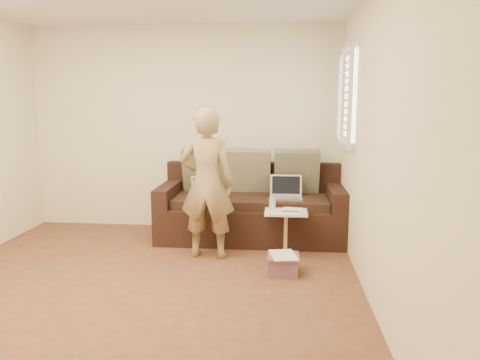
# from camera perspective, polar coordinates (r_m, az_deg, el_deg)

# --- Properties ---
(floor) EXTENTS (4.50, 4.50, 0.00)m
(floor) POSITION_cam_1_polar(r_m,az_deg,el_deg) (4.15, -13.25, -13.80)
(floor) COLOR #573020
(floor) RESTS_ON ground
(wall_back) EXTENTS (4.00, 0.00, 4.00)m
(wall_back) POSITION_cam_1_polar(r_m,az_deg,el_deg) (6.00, -6.93, 6.38)
(wall_back) COLOR beige
(wall_back) RESTS_ON ground
(wall_right) EXTENTS (0.00, 4.50, 4.50)m
(wall_right) POSITION_cam_1_polar(r_m,az_deg,el_deg) (3.69, 16.84, 4.06)
(wall_right) COLOR beige
(wall_right) RESTS_ON ground
(window_blinds) EXTENTS (0.12, 0.88, 1.08)m
(window_blinds) POSITION_cam_1_polar(r_m,az_deg,el_deg) (5.15, 13.16, 10.13)
(window_blinds) COLOR white
(window_blinds) RESTS_ON wall_right
(sofa) EXTENTS (2.20, 0.95, 0.85)m
(sofa) POSITION_cam_1_polar(r_m,az_deg,el_deg) (5.52, 1.39, -3.00)
(sofa) COLOR black
(sofa) RESTS_ON ground
(pillow_left) EXTENTS (0.55, 0.29, 0.57)m
(pillow_left) POSITION_cam_1_polar(r_m,az_deg,el_deg) (5.76, -4.41, 1.18)
(pillow_left) COLOR #4F553E
(pillow_left) RESTS_ON sofa
(pillow_mid) EXTENTS (0.55, 0.27, 0.57)m
(pillow_mid) POSITION_cam_1_polar(r_m,az_deg,el_deg) (5.71, 1.07, 1.14)
(pillow_mid) COLOR #726D51
(pillow_mid) RESTS_ON sofa
(pillow_right) EXTENTS (0.55, 0.28, 0.57)m
(pillow_right) POSITION_cam_1_polar(r_m,az_deg,el_deg) (5.69, 7.11, 1.03)
(pillow_right) COLOR #4F553E
(pillow_right) RESTS_ON sofa
(laptop_silver) EXTENTS (0.38, 0.28, 0.25)m
(laptop_silver) POSITION_cam_1_polar(r_m,az_deg,el_deg) (5.38, 5.77, -2.36)
(laptop_silver) COLOR #B7BABC
(laptop_silver) RESTS_ON sofa
(laptop_white) EXTENTS (0.42, 0.39, 0.25)m
(laptop_white) POSITION_cam_1_polar(r_m,az_deg,el_deg) (5.45, -3.96, -2.16)
(laptop_white) COLOR white
(laptop_white) RESTS_ON sofa
(person) EXTENTS (0.60, 0.42, 1.60)m
(person) POSITION_cam_1_polar(r_m,az_deg,el_deg) (4.79, -4.15, -0.43)
(person) COLOR #91894F
(person) RESTS_ON ground
(side_table) EXTENTS (0.45, 0.31, 0.49)m
(side_table) POSITION_cam_1_polar(r_m,az_deg,el_deg) (4.95, 5.72, -6.66)
(side_table) COLOR silver
(side_table) RESTS_ON ground
(drinking_glass) EXTENTS (0.07, 0.07, 0.12)m
(drinking_glass) POSITION_cam_1_polar(r_m,az_deg,el_deg) (4.97, 4.06, -2.92)
(drinking_glass) COLOR silver
(drinking_glass) RESTS_ON side_table
(scissors) EXTENTS (0.20, 0.16, 0.02)m
(scissors) POSITION_cam_1_polar(r_m,az_deg,el_deg) (4.84, 6.36, -3.93)
(scissors) COLOR silver
(scissors) RESTS_ON side_table
(paper_on_table) EXTENTS (0.25, 0.33, 0.00)m
(paper_on_table) POSITION_cam_1_polar(r_m,az_deg,el_deg) (4.91, 6.48, -3.81)
(paper_on_table) COLOR white
(paper_on_table) RESTS_ON side_table
(striped_box) EXTENTS (0.30, 0.30, 0.19)m
(striped_box) POSITION_cam_1_polar(r_m,az_deg,el_deg) (4.49, 5.41, -10.44)
(striped_box) COLOR #C91E5D
(striped_box) RESTS_ON ground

